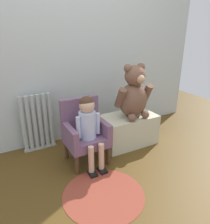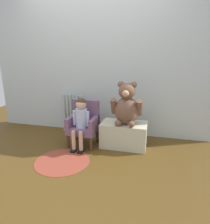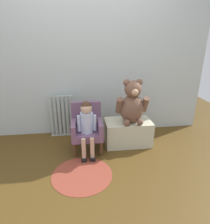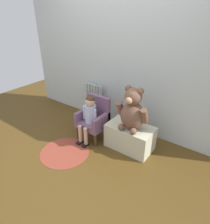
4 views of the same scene
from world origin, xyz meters
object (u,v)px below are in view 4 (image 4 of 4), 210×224
(child_armchair, at_px, (94,118))
(floor_rug, at_px, (65,152))
(low_bench, at_px, (130,137))
(child_figure, at_px, (89,112))
(large_teddy_bear, at_px, (132,111))
(radiator, at_px, (94,102))

(child_armchair, xyz_separation_m, floor_rug, (-0.09, -0.59, -0.33))
(child_armchair, distance_m, low_bench, 0.63)
(child_armchair, relative_size, floor_rug, 0.94)
(child_figure, xyz_separation_m, large_teddy_bear, (0.64, 0.15, 0.15))
(large_teddy_bear, height_order, floor_rug, large_teddy_bear)
(child_armchair, bearing_deg, radiator, 129.63)
(low_bench, bearing_deg, large_teddy_bear, -51.79)
(radiator, height_order, child_armchair, child_armchair)
(radiator, relative_size, large_teddy_bear, 1.07)
(radiator, xyz_separation_m, large_teddy_bear, (1.02, -0.42, 0.31))
(radiator, distance_m, floor_rug, 1.14)
(child_figure, relative_size, low_bench, 1.11)
(low_bench, distance_m, floor_rug, 0.98)
(child_figure, height_order, floor_rug, child_figure)
(radiator, bearing_deg, low_bench, -21.23)
(low_bench, xyz_separation_m, large_teddy_bear, (0.03, -0.04, 0.46))
(child_figure, xyz_separation_m, floor_rug, (-0.09, -0.48, -0.48))
(large_teddy_bear, distance_m, floor_rug, 1.15)
(child_armchair, bearing_deg, child_figure, -90.00)
(low_bench, bearing_deg, child_armchair, -172.70)
(low_bench, distance_m, large_teddy_bear, 0.46)
(radiator, distance_m, child_figure, 0.70)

